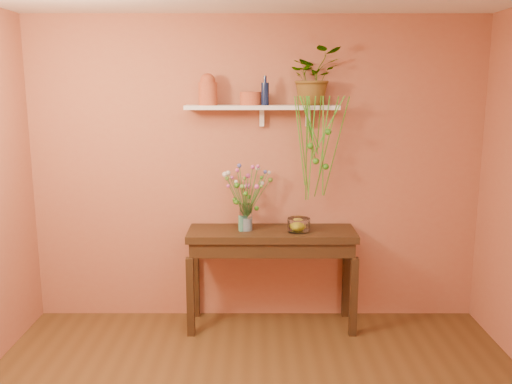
# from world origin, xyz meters

# --- Properties ---
(room) EXTENTS (4.04, 4.04, 2.70)m
(room) POSITION_xyz_m (0.00, 0.00, 1.35)
(room) COLOR #513518
(room) RESTS_ON ground
(sideboard) EXTENTS (1.44, 0.46, 0.88)m
(sideboard) POSITION_xyz_m (0.14, 1.75, 0.75)
(sideboard) COLOR #362312
(sideboard) RESTS_ON ground
(wall_shelf) EXTENTS (1.30, 0.24, 0.19)m
(wall_shelf) POSITION_xyz_m (0.06, 1.87, 1.92)
(wall_shelf) COLOR white
(wall_shelf) RESTS_ON room
(terracotta_jug) EXTENTS (0.20, 0.20, 0.26)m
(terracotta_jug) POSITION_xyz_m (-0.40, 1.84, 2.06)
(terracotta_jug) COLOR #A75833
(terracotta_jug) RESTS_ON wall_shelf
(terracotta_pot) EXTENTS (0.20, 0.20, 0.11)m
(terracotta_pot) POSITION_xyz_m (-0.05, 1.89, 1.99)
(terracotta_pot) COLOR #A75833
(terracotta_pot) RESTS_ON wall_shelf
(blue_bottle) EXTENTS (0.07, 0.07, 0.24)m
(blue_bottle) POSITION_xyz_m (0.08, 1.85, 2.04)
(blue_bottle) COLOR #0D1738
(blue_bottle) RESTS_ON wall_shelf
(spider_plant) EXTENTS (0.53, 0.49, 0.48)m
(spider_plant) POSITION_xyz_m (0.48, 1.90, 2.18)
(spider_plant) COLOR #2F7016
(spider_plant) RESTS_ON wall_shelf
(plant_fronds) EXTENTS (0.44, 0.36, 0.90)m
(plant_fronds) POSITION_xyz_m (0.51, 1.73, 1.62)
(plant_fronds) COLOR #2F7016
(plant_fronds) RESTS_ON wall_shelf
(glass_vase) EXTENTS (0.11, 0.11, 0.23)m
(glass_vase) POSITION_xyz_m (-0.09, 1.75, 0.97)
(glass_vase) COLOR white
(glass_vase) RESTS_ON sideboard
(bouquet) EXTENTS (0.43, 0.38, 0.46)m
(bouquet) POSITION_xyz_m (-0.09, 1.77, 1.26)
(bouquet) COLOR #386B28
(bouquet) RESTS_ON glass_vase
(glass_bowl) EXTENTS (0.19, 0.19, 0.12)m
(glass_bowl) POSITION_xyz_m (0.36, 1.71, 0.93)
(glass_bowl) COLOR white
(glass_bowl) RESTS_ON sideboard
(lemon) EXTENTS (0.08, 0.08, 0.08)m
(lemon) POSITION_xyz_m (0.36, 1.72, 0.92)
(lemon) COLOR yellow
(lemon) RESTS_ON glass_bowl
(carton) EXTENTS (0.08, 0.07, 0.13)m
(carton) POSITION_xyz_m (-0.11, 1.73, 0.94)
(carton) COLOR teal
(carton) RESTS_ON sideboard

